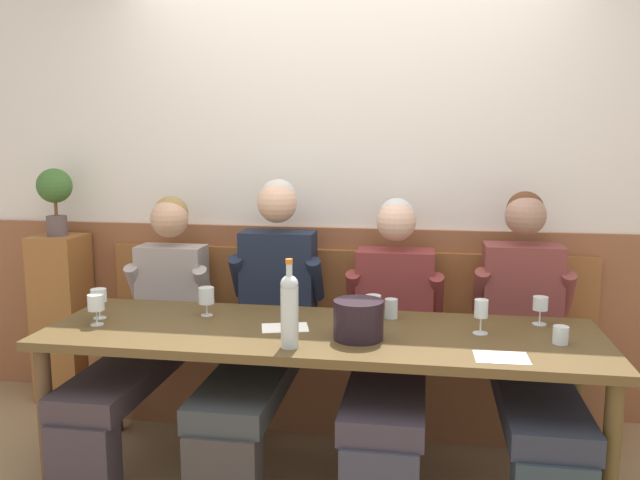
{
  "coord_description": "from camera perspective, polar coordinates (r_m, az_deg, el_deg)",
  "views": [
    {
      "loc": [
        0.46,
        -2.65,
        1.59
      ],
      "look_at": [
        -0.05,
        0.45,
        1.09
      ],
      "focal_mm": 36.48,
      "sensor_mm": 36.0,
      "label": 1
    }
  ],
  "objects": [
    {
      "name": "person_left_seat",
      "position": [
        3.32,
        17.88,
        -7.94
      ],
      "size": [
        0.5,
        1.23,
        1.31
      ],
      "color": "#26333B",
      "rests_on": "ground"
    },
    {
      "name": "wine_glass_mid_right",
      "position": [
        3.19,
        18.77,
        -5.45
      ],
      "size": [
        0.07,
        0.07,
        0.13
      ],
      "color": "silver",
      "rests_on": "dining_table"
    },
    {
      "name": "wine_glass_near_bucket",
      "position": [
        3.29,
        -18.84,
        -4.76
      ],
      "size": [
        0.07,
        0.07,
        0.14
      ],
      "color": "silver",
      "rests_on": "dining_table"
    },
    {
      "name": "corner_pedestal",
      "position": [
        4.26,
        -21.62,
        -6.33
      ],
      "size": [
        0.28,
        0.28,
        1.0
      ],
      "primitive_type": "cube",
      "color": "#945A2A",
      "rests_on": "ground"
    },
    {
      "name": "ice_bucket",
      "position": [
        2.82,
        3.39,
        -6.99
      ],
      "size": [
        0.22,
        0.22,
        0.17
      ],
      "primitive_type": "cylinder",
      "color": "black",
      "rests_on": "dining_table"
    },
    {
      "name": "person_right_seat",
      "position": [
        3.37,
        -4.87,
        -6.85
      ],
      "size": [
        0.51,
        1.23,
        1.36
      ],
      "color": "#322F2F",
      "rests_on": "ground"
    },
    {
      "name": "person_center_right_seat",
      "position": [
        3.28,
        6.26,
        -8.13
      ],
      "size": [
        0.52,
        1.23,
        1.26
      ],
      "color": "#313240",
      "rests_on": "ground"
    },
    {
      "name": "potted_plant",
      "position": [
        4.13,
        -22.24,
        3.9
      ],
      "size": [
        0.2,
        0.2,
        0.4
      ],
      "color": "#594849",
      "rests_on": "corner_pedestal"
    },
    {
      "name": "wall_bench",
      "position": [
        3.74,
        1.76,
        -11.37
      ],
      "size": [
        2.8,
        0.42,
        0.94
      ],
      "color": "brown",
      "rests_on": "ground"
    },
    {
      "name": "wood_wainscot_panel",
      "position": [
        3.86,
        2.2,
        -6.79
      ],
      "size": [
        6.8,
        0.03,
        1.06
      ],
      "primitive_type": "cube",
      "color": "brown",
      "rests_on": "ground"
    },
    {
      "name": "person_center_left_seat",
      "position": [
        3.56,
        -14.85,
        -7.03
      ],
      "size": [
        0.49,
        1.23,
        1.25
      ],
      "color": "#322A32",
      "rests_on": "ground"
    },
    {
      "name": "wine_bottle_green_tall",
      "position": [
        2.68,
        -2.69,
        -6.03
      ],
      "size": [
        0.07,
        0.07,
        0.37
      ],
      "color": "silver",
      "rests_on": "dining_table"
    },
    {
      "name": "tasting_sheet_left_guest",
      "position": [
        3.0,
        -3.09,
        -7.68
      ],
      "size": [
        0.24,
        0.2,
        0.0
      ],
      "primitive_type": "cube",
      "rotation": [
        0.0,
        0.0,
        0.27
      ],
      "color": "white",
      "rests_on": "dining_table"
    },
    {
      "name": "wine_glass_center_rear",
      "position": [
        3.08,
        4.68,
        -5.57
      ],
      "size": [
        0.07,
        0.07,
        0.13
      ],
      "color": "silver",
      "rests_on": "dining_table"
    },
    {
      "name": "water_tumbler_left",
      "position": [
        2.94,
        20.36,
        -7.82
      ],
      "size": [
        0.07,
        0.07,
        0.08
      ],
      "primitive_type": "cylinder",
      "color": "silver",
      "rests_on": "dining_table"
    },
    {
      "name": "dining_table",
      "position": [
        2.98,
        0.05,
        -9.24
      ],
      "size": [
        2.5,
        0.77,
        0.72
      ],
      "color": "#4F3B1F",
      "rests_on": "ground"
    },
    {
      "name": "room_wall_back",
      "position": [
        3.77,
        2.38,
        6.24
      ],
      "size": [
        6.8,
        0.08,
        2.8
      ],
      "primitive_type": "cube",
      "color": "silver",
      "rests_on": "ground"
    },
    {
      "name": "wine_glass_by_bottle",
      "position": [
        3.21,
        -9.93,
        -4.96
      ],
      "size": [
        0.08,
        0.08,
        0.14
      ],
      "color": "silver",
      "rests_on": "dining_table"
    },
    {
      "name": "tasting_sheet_right_guest",
      "position": [
        2.7,
        15.63,
        -9.89
      ],
      "size": [
        0.21,
        0.16,
        0.0
      ],
      "primitive_type": "cube",
      "rotation": [
        0.0,
        0.0,
        0.03
      ],
      "color": "white",
      "rests_on": "dining_table"
    },
    {
      "name": "water_tumbler_right",
      "position": [
        3.15,
        6.27,
        -5.99
      ],
      "size": [
        0.06,
        0.06,
        0.09
      ],
      "primitive_type": "cylinder",
      "color": "silver",
      "rests_on": "dining_table"
    },
    {
      "name": "wine_glass_center_front",
      "position": [
        3.18,
        -19.06,
        -5.34
      ],
      "size": [
        0.07,
        0.07,
        0.14
      ],
      "color": "silver",
      "rests_on": "dining_table"
    },
    {
      "name": "wine_glass_right_end",
      "position": [
        2.96,
        13.95,
        -5.99
      ],
      "size": [
        0.07,
        0.07,
        0.15
      ],
      "color": "silver",
      "rests_on": "dining_table"
    }
  ]
}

